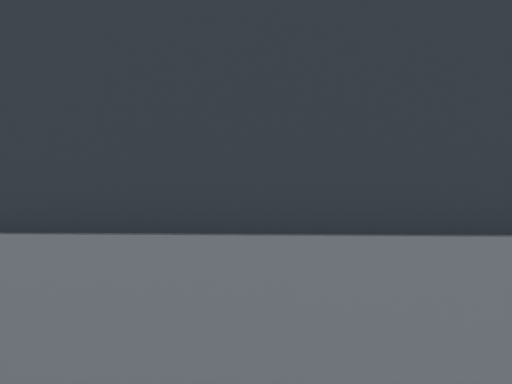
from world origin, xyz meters
name	(u,v)px	position (x,y,z in m)	size (l,w,h in m)	color
parking_meter	(345,235)	(-0.30, 0.37, 1.09)	(0.16, 0.17, 1.36)	slate
pedestrian_at_meter	(213,248)	(-0.80, 0.40, 1.03)	(0.66, 0.54, 1.61)	#1E233F
parked_hatchback_gray	(111,330)	(-0.67, -1.20, 0.92)	(4.02, 1.82, 1.81)	slate
background_railing	(432,247)	(0.00, 2.81, 0.95)	(24.06, 0.06, 1.16)	gray
backdrop_wall	(433,190)	(0.00, 5.59, 1.34)	(32.00, 0.50, 2.69)	gray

